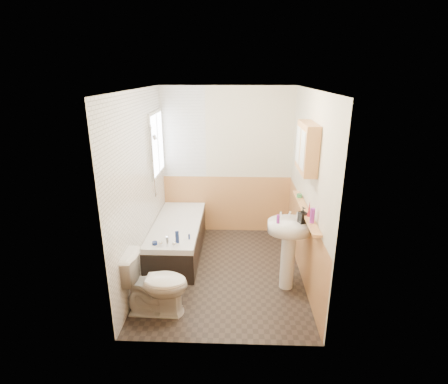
{
  "coord_description": "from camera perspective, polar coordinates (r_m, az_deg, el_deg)",
  "views": [
    {
      "loc": [
        0.17,
        -4.34,
        2.7
      ],
      "look_at": [
        0.0,
        0.15,
        1.15
      ],
      "focal_mm": 28.0,
      "sensor_mm": 36.0,
      "label": 1
    }
  ],
  "objects": [
    {
      "name": "floor",
      "position": [
        5.11,
        -0.06,
        -12.83
      ],
      "size": [
        2.8,
        2.8,
        0.0
      ],
      "primitive_type": "plane",
      "color": "black",
      "rests_on": "ground"
    },
    {
      "name": "ceiling",
      "position": [
        4.35,
        -0.08,
        16.39
      ],
      "size": [
        2.8,
        2.8,
        0.0
      ],
      "primitive_type": "plane",
      "rotation": [
        3.14,
        0.0,
        0.0
      ],
      "color": "white",
      "rests_on": "ground"
    },
    {
      "name": "wall_back",
      "position": [
        5.93,
        0.45,
        4.89
      ],
      "size": [
        2.2,
        0.02,
        2.5
      ],
      "primitive_type": "cube",
      "color": "beige",
      "rests_on": "ground"
    },
    {
      "name": "wall_front",
      "position": [
        3.27,
        -1.01,
        -7.27
      ],
      "size": [
        2.2,
        0.02,
        2.5
      ],
      "primitive_type": "cube",
      "color": "beige",
      "rests_on": "ground"
    },
    {
      "name": "wall_left",
      "position": [
        4.75,
        -13.57,
        0.71
      ],
      "size": [
        0.02,
        2.8,
        2.5
      ],
      "primitive_type": "cube",
      "color": "beige",
      "rests_on": "ground"
    },
    {
      "name": "wall_right",
      "position": [
        4.67,
        13.66,
        0.4
      ],
      "size": [
        0.02,
        2.8,
        2.5
      ],
      "primitive_type": "cube",
      "color": "beige",
      "rests_on": "ground"
    },
    {
      "name": "wainscot_right",
      "position": [
        4.95,
        12.74,
        -7.85
      ],
      "size": [
        0.01,
        2.8,
        1.0
      ],
      "primitive_type": "cube",
      "color": "tan",
      "rests_on": "wall_right"
    },
    {
      "name": "wainscot_front",
      "position": [
        3.69,
        -0.92,
        -17.62
      ],
      "size": [
        2.2,
        0.01,
        1.0
      ],
      "primitive_type": "cube",
      "color": "tan",
      "rests_on": "wall_front"
    },
    {
      "name": "wainscot_back",
      "position": [
        6.14,
        0.43,
        -1.97
      ],
      "size": [
        2.2,
        0.01,
        1.0
      ],
      "primitive_type": "cube",
      "color": "tan",
      "rests_on": "wall_back"
    },
    {
      "name": "tile_cladding_left",
      "position": [
        4.74,
        -13.32,
        0.71
      ],
      "size": [
        0.01,
        2.8,
        2.5
      ],
      "primitive_type": "cube",
      "color": "white",
      "rests_on": "wall_left"
    },
    {
      "name": "tile_return_back",
      "position": [
        5.87,
        -6.73,
        9.6
      ],
      "size": [
        0.75,
        0.01,
        1.5
      ],
      "primitive_type": "cube",
      "color": "white",
      "rests_on": "wall_back"
    },
    {
      "name": "window",
      "position": [
        5.53,
        -10.86,
        7.75
      ],
      "size": [
        0.03,
        0.79,
        0.99
      ],
      "color": "white",
      "rests_on": "wall_left"
    },
    {
      "name": "bathtub",
      "position": [
        5.49,
        -7.56,
        -7.36
      ],
      "size": [
        0.7,
        1.73,
        0.66
      ],
      "color": "black",
      "rests_on": "floor"
    },
    {
      "name": "shower_riser",
      "position": [
        5.16,
        -11.48,
        5.88
      ],
      "size": [
        0.1,
        0.07,
        1.08
      ],
      "color": "silver",
      "rests_on": "wall_left"
    },
    {
      "name": "toilet",
      "position": [
        4.25,
        -11.17,
        -14.47
      ],
      "size": [
        0.79,
        0.46,
        0.76
      ],
      "primitive_type": "imported",
      "rotation": [
        0.0,
        0.0,
        1.54
      ],
      "color": "white",
      "rests_on": "floor"
    },
    {
      "name": "sink",
      "position": [
        4.54,
        10.53,
        -7.85
      ],
      "size": [
        0.55,
        0.45,
        1.06
      ],
      "rotation": [
        0.0,
        0.0,
        0.11
      ],
      "color": "white",
      "rests_on": "floor"
    },
    {
      "name": "pine_shelf",
      "position": [
        4.53,
        13.11,
        -2.98
      ],
      "size": [
        0.1,
        1.47,
        0.03
      ],
      "primitive_type": "cube",
      "color": "tan",
      "rests_on": "wall_right"
    },
    {
      "name": "medicine_cabinet",
      "position": [
        4.35,
        13.39,
        7.06
      ],
      "size": [
        0.17,
        0.66,
        0.6
      ],
      "color": "tan",
      "rests_on": "wall_right"
    },
    {
      "name": "foam_can",
      "position": [
        4.12,
        14.23,
        -3.75
      ],
      "size": [
        0.07,
        0.07,
        0.18
      ],
      "primitive_type": "cylinder",
      "rotation": [
        0.0,
        0.0,
        0.4
      ],
      "color": "purple",
      "rests_on": "pine_shelf"
    },
    {
      "name": "green_bottle",
      "position": [
        4.29,
        13.75,
        -2.66
      ],
      "size": [
        0.04,
        0.04,
        0.2
      ],
      "primitive_type": "cone",
      "rotation": [
        0.0,
        0.0,
        -0.1
      ],
      "color": "maroon",
      "rests_on": "pine_shelf"
    },
    {
      "name": "black_jar",
      "position": [
        4.93,
        12.2,
        -0.58
      ],
      "size": [
        0.1,
        0.1,
        0.05
      ],
      "primitive_type": "cylinder",
      "rotation": [
        0.0,
        0.0,
        0.4
      ],
      "color": "#388447",
      "rests_on": "pine_shelf"
    },
    {
      "name": "soap_bottle",
      "position": [
        4.39,
        12.68,
        -4.36
      ],
      "size": [
        0.17,
        0.23,
        0.1
      ],
      "primitive_type": "imported",
      "rotation": [
        0.0,
        0.0,
        0.4
      ],
      "color": "black",
      "rests_on": "sink"
    },
    {
      "name": "clear_bottle",
      "position": [
        4.33,
        8.83,
        -4.38
      ],
      "size": [
        0.04,
        0.04,
        0.11
      ],
      "primitive_type": "cylinder",
      "rotation": [
        0.0,
        0.0,
        0.15
      ],
      "color": "purple",
      "rests_on": "sink"
    },
    {
      "name": "blue_gel",
      "position": [
        4.74,
        -7.67,
        -7.33
      ],
      "size": [
        0.05,
        0.04,
        0.17
      ],
      "primitive_type": "cube",
      "rotation": [
        0.0,
        0.0,
        0.34
      ],
      "color": "navy",
      "rests_on": "bathtub"
    },
    {
      "name": "cream_jar",
      "position": [
        4.78,
        -11.24,
        -8.19
      ],
      "size": [
        0.08,
        0.08,
        0.04
      ],
      "primitive_type": "cylinder",
      "rotation": [
        0.0,
        0.0,
        -0.23
      ],
      "color": "navy",
      "rests_on": "bathtub"
    },
    {
      "name": "orange_bottle",
      "position": [
        4.84,
        -5.72,
        -7.27
      ],
      "size": [
        0.03,
        0.03,
        0.07
      ],
      "primitive_type": "cylinder",
      "rotation": [
        0.0,
        0.0,
        -0.36
      ],
      "color": "navy",
      "rests_on": "bathtub"
    }
  ]
}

